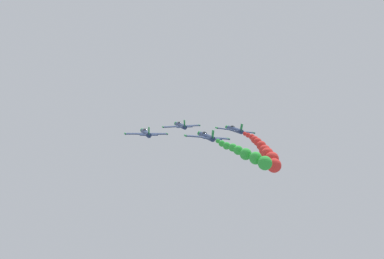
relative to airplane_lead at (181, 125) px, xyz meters
name	(u,v)px	position (x,y,z in m)	size (l,w,h in m)	color
airplane_lead	(181,125)	(0.00, 0.00, 0.00)	(9.57, 10.35, 2.33)	navy
airplane_left_inner	(146,133)	(-10.41, -11.36, -0.31)	(9.57, 10.35, 2.33)	navy
airplane_right_inner	(235,130)	(10.77, -9.93, -0.26)	(9.50, 10.35, 2.76)	navy
smoke_trail_right_inner	(267,154)	(10.31, -30.33, -2.82)	(3.07, 19.48, 5.65)	red
airplane_left_outer	(206,136)	(0.87, -20.86, -0.26)	(9.55, 10.35, 2.53)	navy
smoke_trail_left_outer	(249,155)	(3.12, -39.54, -1.35)	(4.99, 16.98, 3.36)	green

